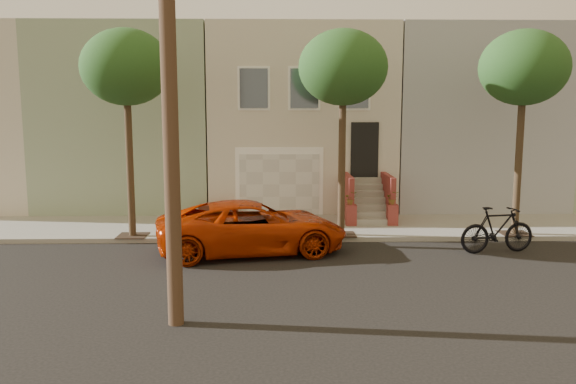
{
  "coord_description": "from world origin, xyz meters",
  "views": [
    {
      "loc": [
        -1.09,
        -14.22,
        4.24
      ],
      "look_at": [
        -0.68,
        3.0,
        1.64
      ],
      "focal_mm": 36.96,
      "sensor_mm": 36.0,
      "label": 1
    }
  ],
  "objects": [
    {
      "name": "tree_mid",
      "position": [
        1.0,
        3.9,
        5.26
      ],
      "size": [
        2.7,
        2.57,
        6.3
      ],
      "color": "#2D2116",
      "rests_on": "sidewalk"
    },
    {
      "name": "house_row",
      "position": [
        0.0,
        11.19,
        3.64
      ],
      "size": [
        33.1,
        11.7,
        7.0
      ],
      "color": "#BDB3A1",
      "rests_on": "sidewalk"
    },
    {
      "name": "tree_left",
      "position": [
        -5.5,
        3.9,
        5.26
      ],
      "size": [
        2.7,
        2.57,
        6.3
      ],
      "color": "#2D2116",
      "rests_on": "sidewalk"
    },
    {
      "name": "sidewalk",
      "position": [
        0.0,
        5.35,
        0.07
      ],
      "size": [
        40.0,
        3.7,
        0.15
      ],
      "primitive_type": "cube",
      "color": "gray",
      "rests_on": "ground"
    },
    {
      "name": "tree_right",
      "position": [
        6.5,
        3.9,
        5.26
      ],
      "size": [
        2.7,
        2.57,
        6.3
      ],
      "color": "#2D2116",
      "rests_on": "sidewalk"
    },
    {
      "name": "ground",
      "position": [
        0.0,
        0.0,
        0.0
      ],
      "size": [
        90.0,
        90.0,
        0.0
      ],
      "primitive_type": "plane",
      "color": "black",
      "rests_on": "ground"
    },
    {
      "name": "motorcycle",
      "position": [
        5.26,
        2.12,
        0.67
      ],
      "size": [
        2.3,
        0.99,
        1.34
      ],
      "primitive_type": "imported",
      "rotation": [
        0.0,
        0.0,
        1.74
      ],
      "color": "black",
      "rests_on": "ground"
    },
    {
      "name": "pickup_truck",
      "position": [
        -1.72,
        2.29,
        0.75
      ],
      "size": [
        5.72,
        3.39,
        1.49
      ],
      "primitive_type": "imported",
      "rotation": [
        0.0,
        0.0,
        1.75
      ],
      "color": "#AD2802",
      "rests_on": "ground"
    }
  ]
}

